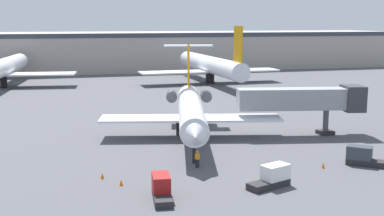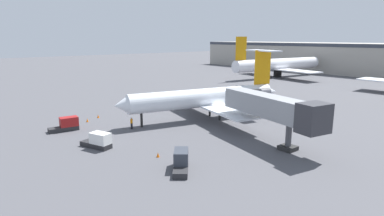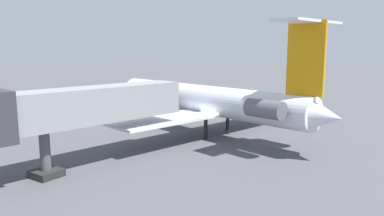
{
  "view_description": "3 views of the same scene",
  "coord_description": "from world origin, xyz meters",
  "px_view_note": "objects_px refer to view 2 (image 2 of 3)",
  "views": [
    {
      "loc": [
        -16.66,
        -58.41,
        14.16
      ],
      "look_at": [
        -1.38,
        -1.69,
        3.8
      ],
      "focal_mm": 46.4,
      "sensor_mm": 36.0,
      "label": 1
    },
    {
      "loc": [
        36.02,
        -35.15,
        12.86
      ],
      "look_at": [
        -1.74,
        -4.09,
        2.16
      ],
      "focal_mm": 30.15,
      "sensor_mm": 36.0,
      "label": 2
    },
    {
      "loc": [
        29.73,
        17.59,
        8.59
      ],
      "look_at": [
        1.02,
        -1.45,
        3.03
      ],
      "focal_mm": 33.86,
      "sensor_mm": 36.0,
      "label": 3
    }
  ],
  "objects_px": {
    "ground_crew_marshaller": "(132,123)",
    "baggage_tug_lead": "(181,161)",
    "baggage_tug_trailing": "(67,125)",
    "baggage_tug_spare": "(98,141)",
    "traffic_cone_far": "(98,116)",
    "traffic_cone_mid": "(158,155)",
    "regional_jet": "(208,97)",
    "jet_bridge": "(276,109)",
    "parked_airliner_west_end": "(278,65)",
    "traffic_cone_near": "(87,120)"
  },
  "relations": [
    {
      "from": "ground_crew_marshaller",
      "to": "baggage_tug_lead",
      "type": "xyz_separation_m",
      "value": [
        16.11,
        -3.42,
        -0.02
      ]
    },
    {
      "from": "ground_crew_marshaller",
      "to": "baggage_tug_trailing",
      "type": "distance_m",
      "value": 9.06
    },
    {
      "from": "baggage_tug_spare",
      "to": "traffic_cone_far",
      "type": "relative_size",
      "value": 7.7
    },
    {
      "from": "baggage_tug_trailing",
      "to": "traffic_cone_mid",
      "type": "relative_size",
      "value": 7.52
    },
    {
      "from": "regional_jet",
      "to": "ground_crew_marshaller",
      "type": "height_order",
      "value": "regional_jet"
    },
    {
      "from": "baggage_tug_trailing",
      "to": "baggage_tug_spare",
      "type": "height_order",
      "value": "same"
    },
    {
      "from": "ground_crew_marshaller",
      "to": "baggage_tug_trailing",
      "type": "xyz_separation_m",
      "value": [
        -5.1,
        -7.49,
        -0.02
      ]
    },
    {
      "from": "traffic_cone_mid",
      "to": "traffic_cone_far",
      "type": "height_order",
      "value": "same"
    },
    {
      "from": "jet_bridge",
      "to": "baggage_tug_lead",
      "type": "bearing_deg",
      "value": -94.89
    },
    {
      "from": "parked_airliner_west_end",
      "to": "traffic_cone_mid",
      "type": "bearing_deg",
      "value": -63.05
    },
    {
      "from": "jet_bridge",
      "to": "ground_crew_marshaller",
      "type": "relative_size",
      "value": 9.48
    },
    {
      "from": "jet_bridge",
      "to": "traffic_cone_mid",
      "type": "height_order",
      "value": "jet_bridge"
    },
    {
      "from": "regional_jet",
      "to": "baggage_tug_lead",
      "type": "relative_size",
      "value": 7.22
    },
    {
      "from": "ground_crew_marshaller",
      "to": "traffic_cone_far",
      "type": "height_order",
      "value": "ground_crew_marshaller"
    },
    {
      "from": "baggage_tug_trailing",
      "to": "traffic_cone_far",
      "type": "distance_m",
      "value": 7.7
    },
    {
      "from": "baggage_tug_trailing",
      "to": "traffic_cone_near",
      "type": "bearing_deg",
      "value": 124.21
    },
    {
      "from": "ground_crew_marshaller",
      "to": "parked_airliner_west_end",
      "type": "distance_m",
      "value": 71.99
    },
    {
      "from": "traffic_cone_near",
      "to": "traffic_cone_mid",
      "type": "bearing_deg",
      "value": 0.34
    },
    {
      "from": "parked_airliner_west_end",
      "to": "jet_bridge",
      "type": "bearing_deg",
      "value": -54.17
    },
    {
      "from": "regional_jet",
      "to": "traffic_cone_mid",
      "type": "distance_m",
      "value": 18.53
    },
    {
      "from": "regional_jet",
      "to": "jet_bridge",
      "type": "bearing_deg",
      "value": -8.97
    },
    {
      "from": "traffic_cone_mid",
      "to": "ground_crew_marshaller",
      "type": "bearing_deg",
      "value": 164.31
    },
    {
      "from": "baggage_tug_spare",
      "to": "traffic_cone_far",
      "type": "distance_m",
      "value": 15.28
    },
    {
      "from": "ground_crew_marshaller",
      "to": "traffic_cone_far",
      "type": "bearing_deg",
      "value": -173.59
    },
    {
      "from": "traffic_cone_mid",
      "to": "parked_airliner_west_end",
      "type": "relative_size",
      "value": 0.02
    },
    {
      "from": "baggage_tug_trailing",
      "to": "traffic_cone_mid",
      "type": "height_order",
      "value": "baggage_tug_trailing"
    },
    {
      "from": "traffic_cone_far",
      "to": "regional_jet",
      "type": "bearing_deg",
      "value": 48.53
    },
    {
      "from": "baggage_tug_trailing",
      "to": "parked_airliner_west_end",
      "type": "height_order",
      "value": "parked_airliner_west_end"
    },
    {
      "from": "ground_crew_marshaller",
      "to": "traffic_cone_mid",
      "type": "xyz_separation_m",
      "value": [
        11.8,
        -3.31,
        -0.58
      ]
    },
    {
      "from": "traffic_cone_far",
      "to": "jet_bridge",
      "type": "bearing_deg",
      "value": 22.84
    },
    {
      "from": "baggage_tug_spare",
      "to": "traffic_cone_far",
      "type": "bearing_deg",
      "value": 156.71
    },
    {
      "from": "traffic_cone_far",
      "to": "baggage_tug_spare",
      "type": "bearing_deg",
      "value": -23.29
    },
    {
      "from": "baggage_tug_trailing",
      "to": "traffic_cone_far",
      "type": "height_order",
      "value": "baggage_tug_trailing"
    },
    {
      "from": "traffic_cone_near",
      "to": "traffic_cone_far",
      "type": "relative_size",
      "value": 1.0
    },
    {
      "from": "ground_crew_marshaller",
      "to": "traffic_cone_near",
      "type": "bearing_deg",
      "value": -156.42
    },
    {
      "from": "ground_crew_marshaller",
      "to": "baggage_tug_trailing",
      "type": "bearing_deg",
      "value": -124.26
    },
    {
      "from": "baggage_tug_spare",
      "to": "parked_airliner_west_end",
      "type": "relative_size",
      "value": 0.12
    },
    {
      "from": "baggage_tug_trailing",
      "to": "traffic_cone_mid",
      "type": "xyz_separation_m",
      "value": [
        16.9,
        4.17,
        -0.56
      ]
    },
    {
      "from": "baggage_tug_spare",
      "to": "ground_crew_marshaller",
      "type": "bearing_deg",
      "value": 123.89
    },
    {
      "from": "regional_jet",
      "to": "ground_crew_marshaller",
      "type": "xyz_separation_m",
      "value": [
        -2.65,
        -12.44,
        -2.76
      ]
    },
    {
      "from": "baggage_tug_trailing",
      "to": "ground_crew_marshaller",
      "type": "bearing_deg",
      "value": 55.74
    },
    {
      "from": "parked_airliner_west_end",
      "to": "traffic_cone_near",
      "type": "bearing_deg",
      "value": -76.99
    },
    {
      "from": "regional_jet",
      "to": "baggage_tug_lead",
      "type": "height_order",
      "value": "regional_jet"
    },
    {
      "from": "jet_bridge",
      "to": "baggage_tug_lead",
      "type": "relative_size",
      "value": 4.04
    },
    {
      "from": "jet_bridge",
      "to": "traffic_cone_far",
      "type": "bearing_deg",
      "value": -157.16
    },
    {
      "from": "baggage_tug_lead",
      "to": "baggage_tug_spare",
      "type": "bearing_deg",
      "value": -162.15
    },
    {
      "from": "regional_jet",
      "to": "jet_bridge",
      "type": "distance_m",
      "value": 14.83
    },
    {
      "from": "ground_crew_marshaller",
      "to": "traffic_cone_far",
      "type": "relative_size",
      "value": 3.07
    },
    {
      "from": "jet_bridge",
      "to": "traffic_cone_near",
      "type": "bearing_deg",
      "value": -151.63
    },
    {
      "from": "traffic_cone_near",
      "to": "parked_airliner_west_end",
      "type": "bearing_deg",
      "value": 103.01
    }
  ]
}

